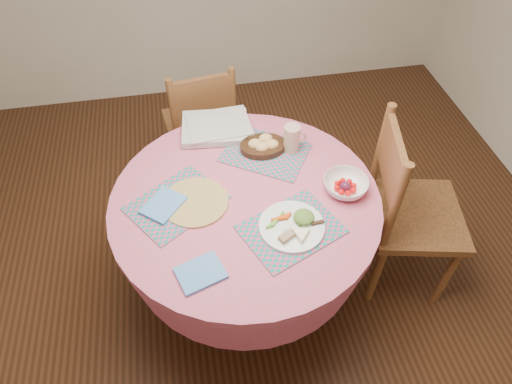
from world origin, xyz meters
TOP-DOWN VIEW (x-y plane):
  - ground at (0.00, 0.00)m, footprint 4.00×4.00m
  - dining_table at (0.00, 0.00)m, footprint 1.24×1.24m
  - chair_right at (0.82, -0.04)m, footprint 0.55×0.57m
  - chair_back at (-0.13, 0.91)m, footprint 0.48×0.46m
  - placemat_front at (0.16, -0.22)m, footprint 0.49×0.43m
  - placemat_left at (-0.31, 0.02)m, footprint 0.50×0.47m
  - placemat_back at (0.15, 0.28)m, footprint 0.50×0.47m
  - wicker_trivet at (-0.23, 0.01)m, footprint 0.30×0.30m
  - napkin_near at (-0.24, -0.37)m, footprint 0.21×0.19m
  - napkin_far at (-0.37, 0.01)m, footprint 0.22×0.23m
  - dinner_plate at (0.17, -0.21)m, footprint 0.28×0.28m
  - bread_bowl at (0.14, 0.30)m, footprint 0.23×0.23m
  - latte_mug at (0.28, 0.28)m, footprint 0.12×0.08m
  - fruit_bowl at (0.46, -0.04)m, footprint 0.26×0.26m
  - newspaper_stack at (-0.07, 0.49)m, footprint 0.37×0.30m

SIDE VIEW (x-z plane):
  - ground at x=0.00m, z-range 0.00..0.00m
  - chair_back at x=-0.13m, z-range 0.02..0.94m
  - chair_right at x=0.82m, z-range 0.02..1.06m
  - dining_table at x=0.00m, z-range 0.18..0.93m
  - placemat_front at x=0.16m, z-range 0.75..0.76m
  - placemat_left at x=-0.31m, z-range 0.75..0.76m
  - placemat_back at x=0.15m, z-range 0.75..0.76m
  - wicker_trivet at x=-0.23m, z-range 0.75..0.76m
  - napkin_near at x=-0.24m, z-range 0.75..0.76m
  - napkin_far at x=-0.37m, z-range 0.76..0.77m
  - dinner_plate at x=0.17m, z-range 0.75..0.80m
  - newspaper_stack at x=-0.07m, z-range 0.76..0.80m
  - fruit_bowl at x=0.46m, z-range 0.75..0.81m
  - bread_bowl at x=0.14m, z-range 0.75..0.82m
  - latte_mug at x=0.28m, z-range 0.76..0.90m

